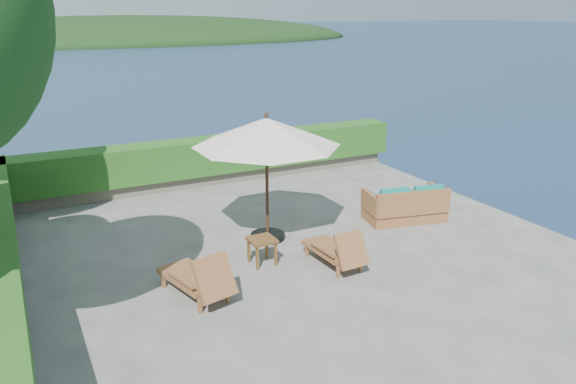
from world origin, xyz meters
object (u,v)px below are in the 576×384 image
lounge_right (337,249)px  side_table (262,243)px  lounge_left (199,277)px  patio_umbrella (266,133)px  wicker_loveseat (406,206)px

lounge_right → side_table: (-1.28, 0.80, 0.08)m
lounge_left → side_table: 1.76m
lounge_right → side_table: size_ratio=2.83×
patio_umbrella → wicker_loveseat: bearing=-8.0°
lounge_left → lounge_right: bearing=-14.6°
lounge_left → wicker_loveseat: lounge_left is taller
lounge_right → wicker_loveseat: (2.85, 1.43, -0.00)m
lounge_right → wicker_loveseat: size_ratio=0.75×
lounge_left → side_table: lounge_left is taller
patio_umbrella → side_table: bearing=-120.0°
patio_umbrella → lounge_left: size_ratio=2.33×
lounge_left → lounge_right: (2.87, -0.03, -0.03)m
side_table → wicker_loveseat: wicker_loveseat is taller
lounge_left → side_table: (1.59, 0.77, 0.05)m
patio_umbrella → wicker_loveseat: size_ratio=2.00×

